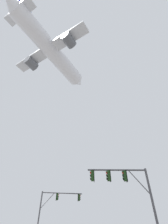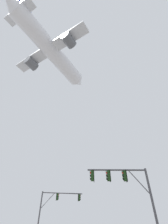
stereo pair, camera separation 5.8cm
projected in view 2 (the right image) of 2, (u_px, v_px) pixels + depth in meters
name	position (u px, v px, depth m)	size (l,w,h in m)	color
signal_pole_near	(125.00, 185.00, 14.22)	(5.53, 0.67, 6.41)	#4C4C51
signal_pole_far	(55.00, 204.00, 23.55)	(6.18, 0.94, 6.51)	#4C4C51
airplane	(51.00, 51.00, 42.95)	(20.95, 26.03, 8.11)	white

